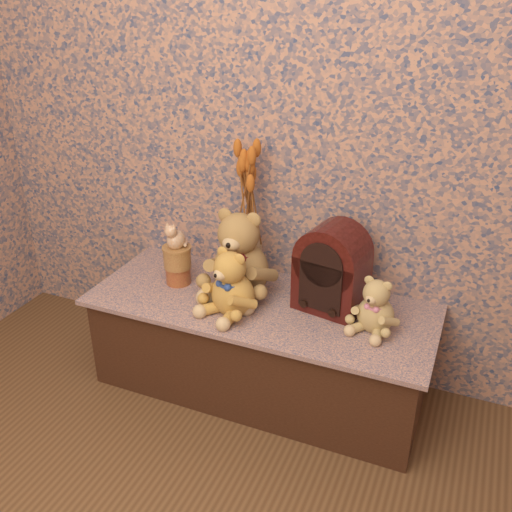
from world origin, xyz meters
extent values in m
cube|color=#374B72|center=(0.00, 1.50, 1.30)|extent=(3.00, 0.10, 2.60)
cube|color=navy|center=(0.00, 1.22, 0.22)|extent=(1.46, 0.59, 0.44)
cylinder|color=tan|center=(-0.12, 1.37, 0.53)|extent=(0.11, 0.11, 0.18)
cylinder|color=#B17634|center=(-0.40, 1.23, 0.48)|extent=(0.15, 0.15, 0.08)
cylinder|color=#D3B45C|center=(-0.40, 1.23, 0.56)|extent=(0.14, 0.14, 0.09)
camera|label=1|loc=(0.79, -0.70, 1.68)|focal=40.19mm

